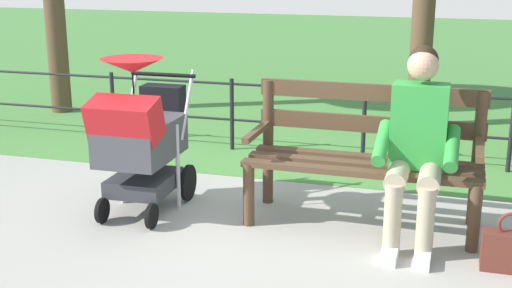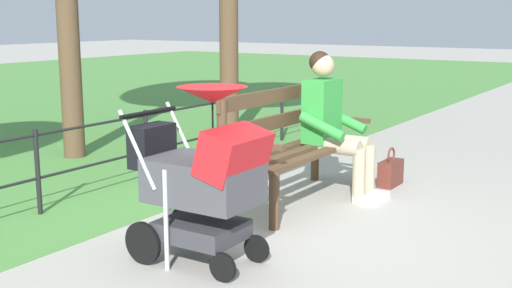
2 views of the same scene
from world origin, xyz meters
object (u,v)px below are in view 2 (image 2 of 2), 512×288
(person_on_bench, at_px, (333,120))
(handbag, at_px, (391,172))
(stroller, at_px, (204,174))
(park_bench, at_px, (290,141))

(person_on_bench, distance_m, handbag, 0.87)
(person_on_bench, height_order, stroller, person_on_bench)
(park_bench, height_order, stroller, stroller)
(handbag, bearing_deg, park_bench, -30.07)
(park_bench, relative_size, person_on_bench, 1.26)
(park_bench, distance_m, stroller, 1.60)
(park_bench, relative_size, stroller, 1.40)
(park_bench, height_order, handbag, park_bench)
(handbag, bearing_deg, person_on_bench, -28.87)
(person_on_bench, bearing_deg, handbag, 151.13)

